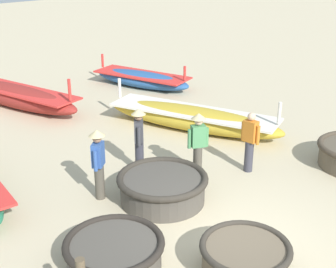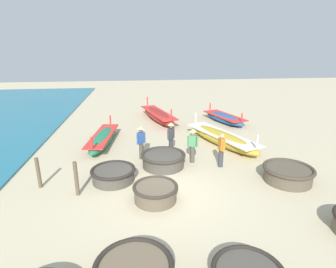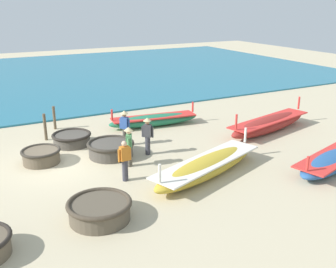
{
  "view_description": "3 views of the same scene",
  "coord_description": "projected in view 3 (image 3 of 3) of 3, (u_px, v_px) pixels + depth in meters",
  "views": [
    {
      "loc": [
        -5.94,
        -4.49,
        5.4
      ],
      "look_at": [
        1.74,
        3.76,
        0.77
      ],
      "focal_mm": 50.0,
      "sensor_mm": 36.0,
      "label": 1
    },
    {
      "loc": [
        -1.09,
        -8.66,
        5.05
      ],
      "look_at": [
        0.7,
        4.15,
        0.97
      ],
      "focal_mm": 28.0,
      "sensor_mm": 36.0,
      "label": 2
    },
    {
      "loc": [
        15.4,
        -2.93,
        6.36
      ],
      "look_at": [
        1.84,
        4.27,
        1.18
      ],
      "focal_mm": 42.0,
      "sensor_mm": 36.0,
      "label": 3
    }
  ],
  "objects": [
    {
      "name": "coracle_tilted",
      "position": [
        100.0,
        209.0,
        11.97
      ],
      "size": [
        2.01,
        2.01,
        0.63
      ],
      "color": "brown",
      "rests_on": "ground"
    },
    {
      "name": "ground_plane",
      "position": [
        56.0,
        164.0,
        16.22
      ],
      "size": [
        80.0,
        80.0,
        0.0
      ],
      "primitive_type": "plane",
      "color": "#C6B793"
    },
    {
      "name": "fisherman_with_hat",
      "position": [
        148.0,
        134.0,
        16.94
      ],
      "size": [
        0.39,
        0.43,
        1.67
      ],
      "color": "#383842",
      "rests_on": "ground"
    },
    {
      "name": "fisherman_hauling",
      "position": [
        125.0,
        160.0,
        14.45
      ],
      "size": [
        0.24,
        0.53,
        1.57
      ],
      "color": "#383842",
      "rests_on": "ground"
    },
    {
      "name": "long_boat_red_hull",
      "position": [
        207.0,
        166.0,
        15.06
      ],
      "size": [
        3.11,
        5.85,
        1.29
      ],
      "color": "gold",
      "rests_on": "ground"
    },
    {
      "name": "mooring_post_shoreline",
      "position": [
        45.0,
        127.0,
        18.81
      ],
      "size": [
        0.14,
        0.14,
        1.32
      ],
      "primitive_type": "cylinder",
      "color": "brown",
      "rests_on": "ground"
    },
    {
      "name": "long_boat_white_hull",
      "position": [
        269.0,
        124.0,
        20.13
      ],
      "size": [
        2.44,
        5.95,
        1.42
      ],
      "color": "maroon",
      "rests_on": "ground"
    },
    {
      "name": "fisherman_standing_left",
      "position": [
        129.0,
        144.0,
        15.69
      ],
      "size": [
        0.48,
        0.36,
        1.67
      ],
      "color": "#4C473D",
      "rests_on": "ground"
    },
    {
      "name": "mooring_post_inland",
      "position": [
        54.0,
        118.0,
        20.46
      ],
      "size": [
        0.14,
        0.14,
        1.23
      ],
      "primitive_type": "cylinder",
      "color": "brown",
      "rests_on": "ground"
    },
    {
      "name": "coracle_front_left",
      "position": [
        72.0,
        139.0,
        18.29
      ],
      "size": [
        1.81,
        1.81,
        0.56
      ],
      "color": "#4C473F",
      "rests_on": "ground"
    },
    {
      "name": "coracle_front_right",
      "position": [
        41.0,
        155.0,
        16.23
      ],
      "size": [
        1.61,
        1.61,
        0.6
      ],
      "color": "brown",
      "rests_on": "ground"
    },
    {
      "name": "sea",
      "position": [
        49.0,
        76.0,
        34.89
      ],
      "size": [
        28.0,
        52.0,
        0.1
      ],
      "primitive_type": "cube",
      "color": "teal",
      "rests_on": "ground"
    },
    {
      "name": "long_boat_ochre_hull",
      "position": [
        154.0,
        120.0,
        21.07
      ],
      "size": [
        1.61,
        5.02,
        1.13
      ],
      "color": "#237551",
      "rests_on": "ground"
    },
    {
      "name": "coracle_far_right",
      "position": [
        111.0,
        148.0,
        16.95
      ],
      "size": [
        2.04,
        2.04,
        0.64
      ],
      "color": "#4C473F",
      "rests_on": "ground"
    },
    {
      "name": "fisherman_by_coracle",
      "position": [
        125.0,
        126.0,
        18.02
      ],
      "size": [
        0.43,
        0.38,
        1.67
      ],
      "color": "#4C473D",
      "rests_on": "ground"
    },
    {
      "name": "long_boat_blue_hull",
      "position": [
        330.0,
        162.0,
        15.6
      ],
      "size": [
        2.35,
        4.46,
        1.1
      ],
      "color": "#285693",
      "rests_on": "ground"
    }
  ]
}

